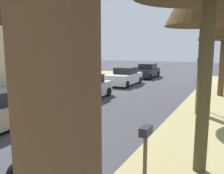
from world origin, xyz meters
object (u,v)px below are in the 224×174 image
Objects in this scene: stop_sign_far at (204,69)px; parked_motorcycle at (38,154)px; parked_sedan_white at (125,77)px; curbside_mailbox at (146,137)px; parked_sedan_silver at (85,88)px; parked_sedan_black at (147,71)px.

parked_motorcycle is (-3.06, -8.69, -1.68)m from stop_sign_far.
parked_sedan_white reaches higher than curbside_mailbox.
stop_sign_far is 9.37m from parked_motorcycle.
parked_sedan_silver is at bearing 116.11° from parked_motorcycle.
stop_sign_far is 9.69m from parked_sedan_white.
parked_sedan_black reaches higher than curbside_mailbox.
parked_sedan_black is (0.02, 6.02, 0.00)m from parked_sedan_white.
curbside_mailbox is (-0.48, -7.63, -1.10)m from stop_sign_far.
parked_sedan_silver reaches higher than parked_motorcycle.
parked_motorcycle is 2.85m from curbside_mailbox.
parked_sedan_silver is at bearing 133.14° from curbside_mailbox.
curbside_mailbox is at bearing -93.61° from stop_sign_far.
parked_sedan_white is at bearing 92.56° from parked_sedan_silver.
stop_sign_far is at bearing -59.28° from parked_sedan_black.
stop_sign_far reaches higher than parked_sedan_black.
stop_sign_far reaches higher than curbside_mailbox.
stop_sign_far is at bearing 70.60° from parked_motorcycle.
parked_sedan_white is at bearing 105.85° from parked_motorcycle.
stop_sign_far is 0.66× the size of parked_sedan_silver.
curbside_mailbox is at bearing -63.80° from parked_sedan_white.
parked_motorcycle is at bearing -74.15° from parked_sedan_white.
stop_sign_far reaches higher than parked_sedan_silver.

